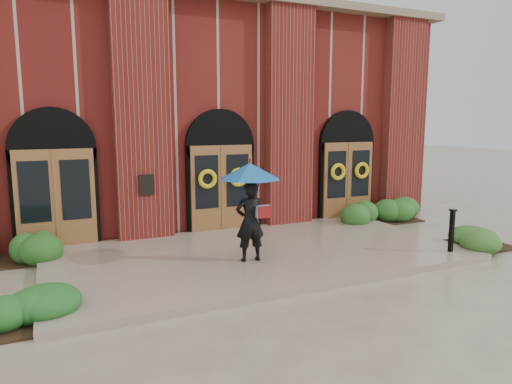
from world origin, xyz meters
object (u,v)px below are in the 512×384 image
man_with_umbrella (250,193)px  hedge_wall_left (8,248)px  hedge_wall_right (377,211)px  metal_post (452,229)px

man_with_umbrella → hedge_wall_left: size_ratio=0.83×
man_with_umbrella → hedge_wall_right: man_with_umbrella is taller
man_with_umbrella → hedge_wall_left: (-5.10, 2.70, -1.38)m
man_with_umbrella → metal_post: size_ratio=2.13×
hedge_wall_left → hedge_wall_right: 10.87m
hedge_wall_left → hedge_wall_right: bearing=-0.6°
man_with_umbrella → hedge_wall_right: size_ratio=0.81×
metal_post → man_with_umbrella: bearing=163.9°
metal_post → hedge_wall_left: (-9.92, 4.09, -0.36)m
metal_post → hedge_wall_right: metal_post is taller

